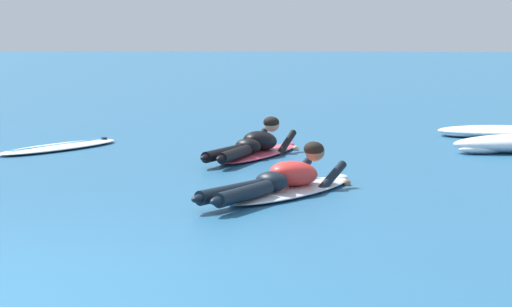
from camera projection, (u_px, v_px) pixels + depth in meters
The scene contains 5 objects.
ground_plane at pixel (192, 132), 16.03m from camera, with size 120.00×120.00×0.00m, color #235B84.
surfer_near at pixel (286, 181), 9.86m from camera, with size 1.65×2.45×0.53m.
surfer_far at pixel (256, 146), 12.80m from camera, with size 1.22×2.59×0.55m.
drifting_surfboard at pixel (60, 147), 13.66m from camera, with size 1.58×2.17×0.16m.
whitewater_front at pixel (502, 132), 15.24m from camera, with size 2.05×1.09×0.17m.
Camera 1 is at (2.29, -5.82, 1.66)m, focal length 68.45 mm.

